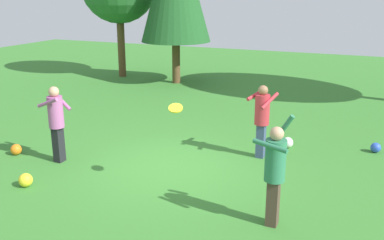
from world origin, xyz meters
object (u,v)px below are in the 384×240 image
(person_bystander, at_px, (262,115))
(ball_orange, at_px, (16,149))
(frisbee, at_px, (176,108))
(ball_yellow, at_px, (26,180))
(person_catcher, at_px, (56,118))
(ball_blue, at_px, (376,148))
(person_thrower, at_px, (275,168))
(ball_white, at_px, (288,143))

(person_bystander, relative_size, ball_orange, 6.58)
(person_bystander, bearing_deg, frisbee, 0.00)
(person_bystander, bearing_deg, ball_orange, -44.47)
(person_bystander, xyz_separation_m, frisbee, (-1.05, -2.40, 0.65))
(ball_yellow, bearing_deg, person_catcher, 101.30)
(frisbee, xyz_separation_m, ball_orange, (-4.35, 0.23, -1.54))
(ball_yellow, xyz_separation_m, ball_blue, (6.38, 4.86, -0.02))
(person_catcher, bearing_deg, ball_orange, -171.28)
(person_bystander, distance_m, ball_yellow, 5.28)
(ball_orange, bearing_deg, frisbee, -3.06)
(person_bystander, bearing_deg, ball_yellow, -24.74)
(person_thrower, bearing_deg, ball_yellow, 21.25)
(person_thrower, bearing_deg, person_bystander, -55.99)
(frisbee, relative_size, ball_yellow, 1.22)
(person_thrower, distance_m, ball_blue, 4.71)
(person_thrower, relative_size, ball_white, 6.99)
(person_thrower, xyz_separation_m, ball_yellow, (-4.88, -0.49, -0.89))
(ball_white, height_order, ball_blue, ball_white)
(person_thrower, bearing_deg, frisbee, -0.00)
(ball_white, bearing_deg, person_thrower, -82.21)
(ball_blue, bearing_deg, ball_white, -165.74)
(person_bystander, height_order, ball_orange, person_bystander)
(person_thrower, height_order, ball_blue, person_thrower)
(person_catcher, bearing_deg, person_bystander, 32.30)
(person_bystander, xyz_separation_m, ball_white, (0.46, 0.88, -0.89))
(ball_white, distance_m, ball_blue, 2.09)
(person_bystander, height_order, ball_yellow, person_bystander)
(person_bystander, distance_m, frisbee, 2.70)
(person_catcher, xyz_separation_m, ball_orange, (-1.24, -0.07, -0.91))
(ball_white, relative_size, ball_yellow, 0.98)
(person_catcher, distance_m, ball_orange, 1.54)
(person_catcher, xyz_separation_m, frisbee, (3.11, -0.30, 0.63))
(ball_orange, bearing_deg, person_bystander, 21.89)
(person_thrower, relative_size, person_catcher, 1.08)
(person_catcher, relative_size, ball_blue, 7.16)
(ball_orange, distance_m, ball_yellow, 1.98)
(ball_white, distance_m, ball_yellow, 6.15)
(ball_white, bearing_deg, ball_orange, -152.49)
(person_catcher, height_order, person_bystander, person_catcher)
(ball_orange, xyz_separation_m, ball_yellow, (1.51, -1.29, 0.01))
(ball_yellow, relative_size, ball_blue, 1.13)
(ball_white, height_order, ball_yellow, ball_yellow)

